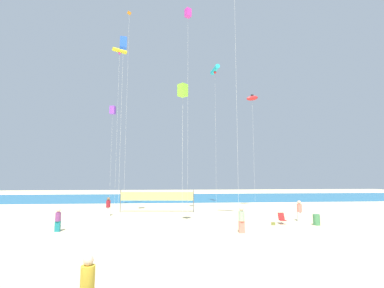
% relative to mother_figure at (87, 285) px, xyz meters
% --- Properties ---
extents(ground_plane, '(120.00, 120.00, 0.00)m').
position_rel_mother_figure_xyz_m(ground_plane, '(3.41, 8.92, -0.91)').
color(ground_plane, beige).
extents(ocean_band, '(120.00, 20.00, 0.01)m').
position_rel_mother_figure_xyz_m(ocean_band, '(3.41, 41.64, -0.91)').
color(ocean_band, '#1E6B99').
rests_on(ocean_band, ground).
extents(mother_figure, '(0.39, 0.39, 1.71)m').
position_rel_mother_figure_xyz_m(mother_figure, '(0.00, 0.00, 0.00)').
color(mother_figure, '#19727A').
rests_on(mother_figure, ground).
extents(beachgoer_sage_shirt, '(0.41, 0.41, 1.79)m').
position_rel_mother_figure_xyz_m(beachgoer_sage_shirt, '(7.25, 10.75, 0.04)').
color(beachgoer_sage_shirt, '#EA7260').
rests_on(beachgoer_sage_shirt, ground).
extents(beachgoer_coral_shirt, '(0.41, 0.41, 1.78)m').
position_rel_mother_figure_xyz_m(beachgoer_coral_shirt, '(13.55, 15.05, 0.04)').
color(beachgoer_coral_shirt, white).
rests_on(beachgoer_coral_shirt, ground).
extents(beachgoer_plum_shirt, '(0.37, 0.37, 1.62)m').
position_rel_mother_figure_xyz_m(beachgoer_plum_shirt, '(-5.68, 12.18, -0.05)').
color(beachgoer_plum_shirt, '#19727A').
rests_on(beachgoer_plum_shirt, ground).
extents(beachgoer_maroon_shirt, '(0.42, 0.42, 1.82)m').
position_rel_mother_figure_xyz_m(beachgoer_maroon_shirt, '(-3.85, 19.62, 0.06)').
color(beachgoer_maroon_shirt, white).
rests_on(beachgoer_maroon_shirt, ground).
extents(folding_beach_chair, '(0.52, 0.65, 0.89)m').
position_rel_mother_figure_xyz_m(folding_beach_chair, '(11.47, 13.92, -0.45)').
color(folding_beach_chair, red).
rests_on(folding_beach_chair, ground).
extents(trash_barrel, '(0.54, 0.54, 0.86)m').
position_rel_mother_figure_xyz_m(trash_barrel, '(14.02, 13.17, -0.49)').
color(trash_barrel, '#3F7F4C').
rests_on(trash_barrel, ground).
extents(volleyball_net, '(8.02, 0.79, 2.40)m').
position_rel_mother_figure_xyz_m(volleyball_net, '(0.83, 21.85, 0.72)').
color(volleyball_net, '#4C4C51').
rests_on(volleyball_net, ground).
extents(beach_handbag, '(0.28, 0.14, 0.23)m').
position_rel_mother_figure_xyz_m(beach_handbag, '(10.55, 13.47, -0.80)').
color(beach_handbag, olive).
rests_on(beach_handbag, ground).
extents(kite_magenta_box, '(0.71, 0.71, 20.36)m').
position_rel_mother_figure_xyz_m(kite_magenta_box, '(3.86, 16.68, 18.90)').
color(kite_magenta_box, silver).
rests_on(kite_magenta_box, ground).
extents(kite_violet_box, '(0.70, 0.70, 12.70)m').
position_rel_mother_figure_xyz_m(kite_violet_box, '(-5.10, 25.81, 11.26)').
color(kite_violet_box, silver).
rests_on(kite_violet_box, ground).
extents(kite_yellow_tube, '(1.71, 1.26, 19.17)m').
position_rel_mother_figure_xyz_m(kite_yellow_tube, '(-3.99, 23.32, 17.94)').
color(kite_yellow_tube, silver).
rests_on(kite_yellow_tube, ground).
extents(kite_blue_box, '(0.76, 0.76, 17.06)m').
position_rel_mother_figure_xyz_m(kite_blue_box, '(-2.33, 16.66, 15.59)').
color(kite_blue_box, silver).
rests_on(kite_blue_box, ground).
extents(kite_orange_diamond, '(0.50, 0.50, 22.13)m').
position_rel_mother_figure_xyz_m(kite_orange_diamond, '(-2.47, 20.37, 19.34)').
color(kite_orange_diamond, silver).
rests_on(kite_orange_diamond, ground).
extents(kite_lime_box, '(0.84, 0.84, 10.95)m').
position_rel_mother_figure_xyz_m(kite_lime_box, '(3.16, 11.92, 9.54)').
color(kite_lime_box, silver).
rests_on(kite_lime_box, ground).
extents(kite_red_inflatable, '(1.82, 1.06, 13.77)m').
position_rel_mother_figure_xyz_m(kite_red_inflatable, '(12.09, 22.91, 12.37)').
color(kite_red_inflatable, silver).
rests_on(kite_red_inflatable, ground).
extents(kite_cyan_tube, '(0.93, 2.51, 18.39)m').
position_rel_mother_figure_xyz_m(kite_cyan_tube, '(8.09, 26.10, 17.13)').
color(kite_cyan_tube, silver).
rests_on(kite_cyan_tube, ground).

